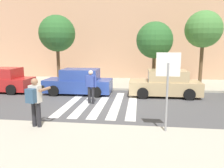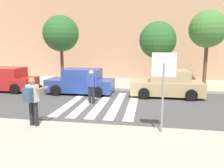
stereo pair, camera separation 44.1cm
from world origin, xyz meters
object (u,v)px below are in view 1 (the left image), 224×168
Objects in this scene: stop_sign at (168,75)px; parked_car_blue at (79,82)px; parked_car_tan at (165,84)px; street_tree_east at (203,30)px; photographer_with_backpack at (35,98)px; parked_car_red at (1,81)px; street_tree_center at (155,40)px; pedestrian_crossing at (91,85)px; street_tree_west at (57,34)px.

stop_sign reaches higher than parked_car_blue.
stop_sign is 0.64× the size of parked_car_tan.
photographer_with_backpack is at bearing -131.48° from street_tree_east.
parked_car_tan is (10.46, 0.00, 0.00)m from parked_car_red.
street_tree_center is (-0.55, 2.29, 2.59)m from parked_car_tan.
street_tree_center is (4.54, 8.34, 2.14)m from photographer_with_backpack.
pedestrian_crossing is 0.42× the size of parked_car_red.
pedestrian_crossing is at bearing 73.86° from photographer_with_backpack.
parked_car_blue is at bearing 91.36° from photographer_with_backpack.
street_tree_east is (7.92, 2.75, 3.30)m from parked_car_blue.
street_tree_center is at bearing 13.01° from parked_car_red.
stop_sign reaches higher than pedestrian_crossing.
photographer_with_backpack is 9.43m from street_tree_west.
parked_car_tan is at bearing 83.97° from stop_sign.
street_tree_center is (4.68, 2.29, 2.59)m from parked_car_blue.
parked_car_tan is (0.62, 5.88, -1.32)m from stop_sign.
pedestrian_crossing is 0.39× the size of street_tree_center.
street_tree_west reaches higher than parked_car_red.
street_tree_west is 0.98× the size of street_tree_east.
stop_sign is 0.52× the size of street_tree_west.
pedestrian_crossing reaches higher than parked_car_blue.
street_tree_center reaches higher than parked_car_red.
photographer_with_backpack is 12.08m from street_tree_east.
photographer_with_backpack is at bearing -177.86° from stop_sign.
street_tree_west is at bearing -179.52° from street_tree_east.
street_tree_west reaches higher than stop_sign.
stop_sign is 4.55m from photographer_with_backpack.
pedestrian_crossing is at bearing -53.92° from street_tree_west.
street_tree_center is at bearing 89.48° from stop_sign.
photographer_with_backpack is 1.00× the size of pedestrian_crossing.
street_tree_center is at bearing 52.74° from pedestrian_crossing.
pedestrian_crossing reaches higher than parked_car_tan.
street_tree_east is (3.31, 8.63, 1.98)m from stop_sign.
parked_car_tan is 3.50m from street_tree_center.
parked_car_blue is at bearing -49.15° from street_tree_west.
parked_car_red is at bearing 131.60° from photographer_with_backpack.
street_tree_east reaches higher than street_tree_west.
street_tree_center is at bearing 103.44° from parked_car_tan.
parked_car_red is 13.83m from street_tree_east.
photographer_with_backpack reaches higher than parked_car_red.
photographer_with_backpack is 0.42× the size of parked_car_blue.
parked_car_red is 1.00× the size of parked_car_tan.
parked_car_red is (-6.48, 2.22, -0.25)m from pedestrian_crossing.
street_tree_center reaches higher than photographer_with_backpack.
photographer_with_backpack is 0.42× the size of parked_car_red.
parked_car_red is at bearing -180.00° from parked_car_blue.
street_tree_east is (3.24, 0.46, 0.71)m from street_tree_center.
pedestrian_crossing is at bearing -60.51° from parked_car_blue.
photographer_with_backpack is 0.39× the size of street_tree_center.
parked_car_blue is at bearing 0.00° from parked_car_red.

